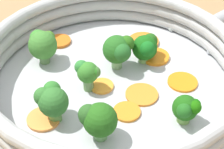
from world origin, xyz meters
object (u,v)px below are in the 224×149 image
at_px(carrot_slice_7, 102,86).
at_px(broccoli_floret_5, 43,44).
at_px(carrot_slice_3, 44,119).
at_px(carrot_slice_2, 142,95).
at_px(broccoli_floret_1, 97,119).
at_px(carrot_slice_6, 143,41).
at_px(skillet, 112,86).
at_px(carrot_slice_4, 60,41).
at_px(broccoli_floret_0, 186,109).
at_px(broccoli_floret_6, 52,100).
at_px(broccoli_floret_4, 119,50).
at_px(broccoli_floret_2, 88,73).
at_px(carrot_slice_0, 155,57).
at_px(broccoli_floret_3, 146,47).
at_px(carrot_slice_5, 183,82).
at_px(carrot_slice_1, 127,112).

relative_size(carrot_slice_7, broccoli_floret_5, 0.63).
bearing_deg(carrot_slice_7, carrot_slice_3, 10.86).
distance_m(carrot_slice_2, broccoli_floret_1, 0.09).
xyz_separation_m(carrot_slice_6, broccoli_floret_1, (0.15, 0.13, 0.03)).
distance_m(skillet, broccoli_floret_1, 0.10).
height_order(carrot_slice_4, broccoli_floret_1, broccoli_floret_1).
bearing_deg(broccoli_floret_0, broccoli_floret_6, -32.83).
distance_m(carrot_slice_7, broccoli_floret_4, 0.06).
distance_m(carrot_slice_4, broccoli_floret_0, 0.24).
bearing_deg(broccoli_floret_2, carrot_slice_0, -174.70).
height_order(broccoli_floret_2, broccoli_floret_6, broccoli_floret_6).
distance_m(carrot_slice_0, broccoli_floret_3, 0.03).
distance_m(carrot_slice_7, broccoli_floret_2, 0.03).
relative_size(broccoli_floret_1, broccoli_floret_6, 1.02).
xyz_separation_m(broccoli_floret_0, broccoli_floret_4, (0.01, -0.13, 0.01)).
xyz_separation_m(carrot_slice_7, broccoli_floret_6, (0.08, 0.02, 0.03)).
height_order(broccoli_floret_2, broccoli_floret_3, same).
distance_m(carrot_slice_5, broccoli_floret_6, 0.18).
distance_m(carrot_slice_3, broccoli_floret_1, 0.08).
distance_m(broccoli_floret_1, broccoli_floret_3, 0.16).
distance_m(broccoli_floret_5, broccoli_floret_6, 0.12).
bearing_deg(broccoli_floret_4, carrot_slice_0, 172.15).
distance_m(carrot_slice_2, broccoli_floret_6, 0.12).
relative_size(carrot_slice_3, broccoli_floret_4, 0.80).
relative_size(carrot_slice_1, carrot_slice_6, 0.73).
distance_m(carrot_slice_2, broccoli_floret_4, 0.07).
bearing_deg(carrot_slice_6, skillet, 32.53).
bearing_deg(carrot_slice_2, carrot_slice_5, 173.35).
bearing_deg(broccoli_floret_1, carrot_slice_5, -170.02).
height_order(skillet, broccoli_floret_5, broccoli_floret_5).
relative_size(carrot_slice_0, carrot_slice_5, 1.01).
height_order(carrot_slice_7, broccoli_floret_0, broccoli_floret_0).
height_order(carrot_slice_4, broccoli_floret_6, broccoli_floret_6).
height_order(carrot_slice_1, broccoli_floret_1, broccoli_floret_1).
height_order(carrot_slice_6, broccoli_floret_1, broccoli_floret_1).
height_order(carrot_slice_3, carrot_slice_4, same).
bearing_deg(broccoli_floret_6, carrot_slice_0, -168.51).
distance_m(carrot_slice_5, broccoli_floret_1, 0.15).
distance_m(broccoli_floret_0, broccoli_floret_6, 0.16).
xyz_separation_m(carrot_slice_0, broccoli_floret_2, (0.11, 0.01, 0.02)).
bearing_deg(broccoli_floret_5, broccoli_floret_4, 140.83).
distance_m(carrot_slice_1, broccoli_floret_0, 0.07).
height_order(skillet, carrot_slice_2, carrot_slice_2).
height_order(carrot_slice_1, carrot_slice_4, same).
relative_size(broccoli_floret_3, broccoli_floret_6, 0.87).
height_order(carrot_slice_6, broccoli_floret_5, broccoli_floret_5).
distance_m(carrot_slice_6, broccoli_floret_3, 0.05).
bearing_deg(broccoli_floret_0, carrot_slice_1, -42.50).
height_order(skillet, carrot_slice_6, carrot_slice_6).
xyz_separation_m(broccoli_floret_3, broccoli_floret_4, (0.04, -0.01, 0.01)).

